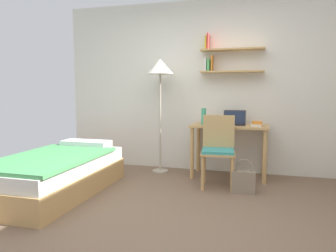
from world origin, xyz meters
TOP-DOWN VIEW (x-y plane):
  - ground_plane at (0.00, 0.00)m, footprint 5.28×5.28m
  - wall_back at (0.01, 2.02)m, footprint 4.40×0.27m
  - bed at (-1.48, 0.36)m, footprint 0.98×1.87m
  - desk at (0.46, 1.70)m, footprint 1.08×0.57m
  - desk_chair at (0.37, 1.20)m, footprint 0.47×0.45m
  - standing_lamp at (-0.57, 1.70)m, footprint 0.40×0.40m
  - laptop at (0.53, 1.73)m, footprint 0.32×0.22m
  - water_bottle at (0.10, 1.64)m, footprint 0.07×0.07m
  - book_stack at (0.83, 1.65)m, footprint 0.16×0.24m
  - handbag at (0.71, 1.01)m, footprint 0.28×0.12m

SIDE VIEW (x-z plane):
  - ground_plane at x=0.00m, z-range 0.00..0.00m
  - handbag at x=0.71m, z-range -0.06..0.36m
  - bed at x=-1.48m, z-range -0.03..0.51m
  - desk_chair at x=0.37m, z-range 0.05..0.97m
  - desk at x=0.46m, z-range 0.24..1.00m
  - book_stack at x=0.83m, z-range 0.76..0.82m
  - laptop at x=0.53m, z-range 0.71..0.91m
  - water_bottle at x=0.10m, z-range 0.76..0.99m
  - wall_back at x=0.01m, z-range 0.01..2.61m
  - standing_lamp at x=-0.57m, z-range 0.65..2.36m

